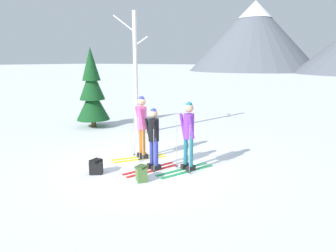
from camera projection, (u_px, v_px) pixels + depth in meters
name	position (u px, v px, depth m)	size (l,w,h in m)	color
ground_plane	(152.00, 165.00, 8.41)	(400.00, 400.00, 0.00)	white
skier_in_pink	(142.00, 124.00, 8.82)	(1.26, 1.49, 1.86)	yellow
skier_in_black	(153.00, 137.00, 7.92)	(0.92, 1.58, 1.66)	red
skier_in_purple	(188.00, 133.00, 7.84)	(0.99, 1.67, 1.83)	green
pine_tree_near	(92.00, 91.00, 12.97)	(1.42, 1.42, 3.43)	#51381E
birch_tree_tall	(135.00, 73.00, 11.51)	(1.11, 0.72, 4.65)	silver
backpack_on_snow_front	(96.00, 167.00, 7.76)	(0.40, 0.38, 0.38)	black
backpack_on_snow_beside	(141.00, 173.00, 7.30)	(0.40, 0.39, 0.38)	#4C7238
mountain_ridge_distant	(325.00, 34.00, 71.46)	(69.31, 42.94, 18.60)	slate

